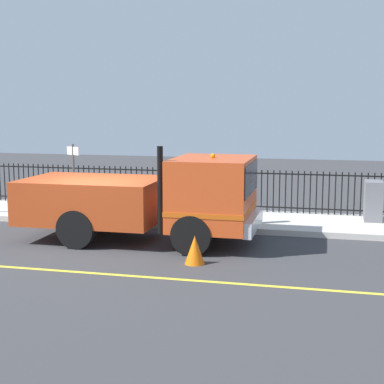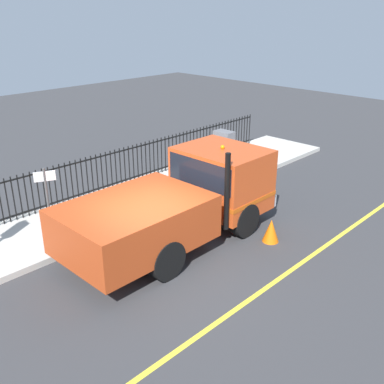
% 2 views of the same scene
% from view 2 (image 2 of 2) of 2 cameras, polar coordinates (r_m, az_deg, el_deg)
% --- Properties ---
extents(ground_plane, '(49.58, 49.58, 0.00)m').
position_cam_2_polar(ground_plane, '(11.12, -4.70, -9.27)').
color(ground_plane, '#38383A').
rests_on(ground_plane, ground).
extents(sidewalk_slab, '(2.83, 22.54, 0.16)m').
position_cam_2_polar(sidewalk_slab, '(13.48, -14.10, -3.54)').
color(sidewalk_slab, beige).
rests_on(sidewalk_slab, ground).
extents(lane_marking, '(0.12, 20.28, 0.01)m').
position_cam_2_polar(lane_marking, '(9.68, 5.50, -14.70)').
color(lane_marking, yellow).
rests_on(lane_marking, ground).
extents(work_truck, '(2.49, 6.10, 2.54)m').
position_cam_2_polar(work_truck, '(11.84, -0.70, -0.54)').
color(work_truck, '#D84C1E').
rests_on(work_truck, ground).
extents(worker_standing, '(0.43, 0.54, 1.67)m').
position_cam_2_polar(worker_standing, '(14.24, -1.17, 3.40)').
color(worker_standing, '#264C99').
rests_on(worker_standing, sidewalk_slab).
extents(iron_fence, '(0.04, 19.19, 1.32)m').
position_cam_2_polar(iron_fence, '(14.14, -16.97, 0.72)').
color(iron_fence, black).
rests_on(iron_fence, sidewalk_slab).
extents(utility_cabinet, '(0.77, 0.50, 1.16)m').
position_cam_2_polar(utility_cabinet, '(17.97, 4.07, 5.94)').
color(utility_cabinet, slate).
rests_on(utility_cabinet, sidewalk_slab).
extents(traffic_cone, '(0.44, 0.44, 0.64)m').
position_cam_2_polar(traffic_cone, '(12.18, 10.01, -4.85)').
color(traffic_cone, orange).
rests_on(traffic_cone, ground).
extents(street_sign, '(0.24, 0.47, 2.21)m').
position_cam_2_polar(street_sign, '(11.27, -17.87, -1.04)').
color(street_sign, '#4C4C4C').
rests_on(street_sign, sidewalk_slab).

